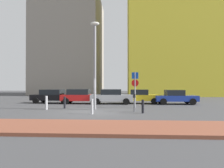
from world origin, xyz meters
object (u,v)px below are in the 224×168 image
object	(u,v)px
parked_car_black	(53,96)
parking_sign_post	(135,85)
parked_car_silver	(112,96)
traffic_bollard_mid	(46,103)
traffic_bollard_edge	(143,106)
traffic_bollard_near	(65,103)
street_lamp	(95,58)
parking_meter	(134,100)
traffic_bollard_far	(92,107)
parked_car_red	(81,96)
parked_car_blue	(175,97)
parked_car_yellow	(140,96)

from	to	relation	value
parked_car_black	parking_sign_post	size ratio (longest dim) A/B	1.54
parked_car_black	parked_car_silver	size ratio (longest dim) A/B	1.09
traffic_bollard_mid	traffic_bollard_edge	distance (m)	7.51
parked_car_black	parked_car_silver	world-z (taller)	parked_car_silver
parked_car_silver	traffic_bollard_near	xyz separation A→B (m)	(-3.63, -4.36, -0.30)
parked_car_silver	street_lamp	distance (m)	6.11
parking_meter	traffic_bollard_far	world-z (taller)	parking_meter
parked_car_red	parking_sign_post	bearing A→B (deg)	-34.94
traffic_bollard_mid	traffic_bollard_edge	world-z (taller)	traffic_bollard_mid
parked_car_red	parking_sign_post	distance (m)	6.77
parked_car_red	street_lamp	distance (m)	6.51
parking_sign_post	parked_car_red	bearing A→B (deg)	145.06
street_lamp	traffic_bollard_near	distance (m)	4.49
parking_sign_post	parking_meter	world-z (taller)	parking_sign_post
traffic_bollard_far	parking_sign_post	bearing A→B (deg)	52.22
street_lamp	traffic_bollard_edge	bearing A→B (deg)	-27.93
parking_meter	traffic_bollard_near	size ratio (longest dim) A/B	1.34
parked_car_red	parking_sign_post	world-z (taller)	parking_sign_post
parking_meter	parked_car_silver	bearing A→B (deg)	107.95
parking_sign_post	parking_meter	bearing A→B (deg)	-94.71
parked_car_red	traffic_bollard_mid	distance (m)	5.65
traffic_bollard_near	traffic_bollard_far	size ratio (longest dim) A/B	0.96
parked_car_black	traffic_bollard_edge	bearing A→B (deg)	-40.00
street_lamp	traffic_bollard_far	size ratio (longest dim) A/B	6.95
traffic_bollard_mid	traffic_bollard_far	size ratio (longest dim) A/B	1.08
parking_meter	parked_car_red	bearing A→B (deg)	130.09
parked_car_blue	traffic_bollard_near	size ratio (longest dim) A/B	4.37
traffic_bollard_near	traffic_bollard_far	world-z (taller)	traffic_bollard_far
street_lamp	traffic_bollard_mid	distance (m)	5.18
traffic_bollard_mid	street_lamp	bearing A→B (deg)	4.24
parking_sign_post	parked_car_yellow	bearing A→B (deg)	79.97
parked_car_blue	traffic_bollard_near	bearing A→B (deg)	-156.71
parked_car_red	traffic_bollard_mid	world-z (taller)	parked_car_red
parked_car_black	traffic_bollard_far	xyz separation A→B (m)	(5.52, -8.16, -0.26)
traffic_bollard_near	parked_car_yellow	bearing A→B (deg)	37.30
parked_car_blue	parked_car_red	bearing A→B (deg)	179.24
parked_car_red	parked_car_silver	world-z (taller)	same
parked_car_blue	parked_car_yellow	bearing A→B (deg)	168.75
parked_car_red	parking_meter	world-z (taller)	parked_car_red
traffic_bollard_mid	traffic_bollard_edge	size ratio (longest dim) A/B	1.17
traffic_bollard_far	parked_car_blue	bearing A→B (deg)	46.24
parked_car_red	parked_car_blue	bearing A→B (deg)	-0.76
parked_car_red	parking_sign_post	xyz separation A→B (m)	(5.47, -3.82, 1.12)
parked_car_red	traffic_bollard_mid	bearing A→B (deg)	-105.62
parked_car_black	parking_sign_post	bearing A→B (deg)	-26.41
parking_sign_post	traffic_bollard_near	distance (m)	6.03
parking_meter	traffic_bollard_edge	distance (m)	1.02
parked_car_black	street_lamp	bearing A→B (deg)	-46.27
traffic_bollard_near	traffic_bollard_edge	xyz separation A→B (m)	(6.17, -2.57, -0.02)
parked_car_blue	traffic_bollard_far	world-z (taller)	parked_car_blue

